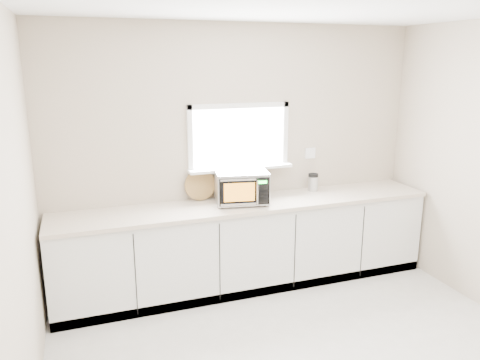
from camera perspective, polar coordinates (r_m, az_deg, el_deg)
name	(u,v)px	position (r m, az deg, el deg)	size (l,w,h in m)	color
back_wall	(238,154)	(4.95, -0.19, 3.17)	(4.00, 0.17, 2.70)	#BBAA95
cabinets	(248,246)	(4.95, 0.96, -8.02)	(3.92, 0.60, 0.88)	silver
countertop	(248,204)	(4.78, 1.02, -2.96)	(3.92, 0.64, 0.04)	beige
microwave	(241,186)	(4.72, 0.16, -0.77)	(0.57, 0.49, 0.33)	black
knife_block	(231,192)	(4.65, -1.12, -1.46)	(0.12, 0.23, 0.32)	#4D361B
cutting_board	(200,185)	(4.84, -4.90, -0.61)	(0.32, 0.32, 0.02)	olive
coffee_grinder	(313,182)	(5.24, 8.90, -0.25)	(0.12, 0.12, 0.20)	#B3B6BB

